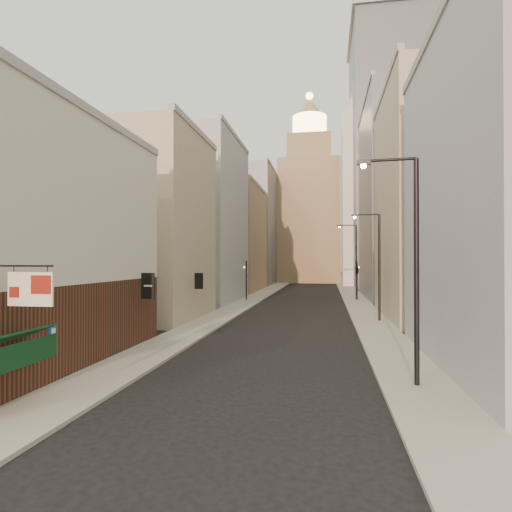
{
  "coord_description": "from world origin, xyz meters",
  "views": [
    {
      "loc": [
        2.9,
        -9.38,
        5.08
      ],
      "look_at": [
        -2.15,
        21.24,
        5.39
      ],
      "focal_mm": 30.0,
      "sensor_mm": 36.0,
      "label": 1
    }
  ],
  "objects": [
    {
      "name": "highrise",
      "position": [
        18.0,
        78.0,
        25.66
      ],
      "size": [
        21.0,
        23.0,
        51.2
      ],
      "color": "gray",
      "rests_on": "ground"
    },
    {
      "name": "streetlamp_mid",
      "position": [
        6.95,
        26.79,
        5.09
      ],
      "size": [
        2.34,
        0.39,
        8.91
      ],
      "rotation": [
        0.0,
        0.0,
        -0.08
      ],
      "color": "black",
      "rests_on": "ground"
    },
    {
      "name": "traffic_light_left",
      "position": [
        -7.01,
        43.18,
        3.58
      ],
      "size": [
        0.59,
        0.52,
        5.0
      ],
      "rotation": [
        0.0,
        0.0,
        3.44
      ],
      "color": "black",
      "rests_on": "ground"
    },
    {
      "name": "traffic_light_right",
      "position": [
        6.67,
        45.14,
        3.96
      ],
      "size": [
        0.8,
        0.8,
        5.0
      ],
      "rotation": [
        0.0,
        0.0,
        2.96
      ],
      "color": "black",
      "rests_on": "ground"
    },
    {
      "name": "left_bldg_beige",
      "position": [
        -12.0,
        26.0,
        8.0
      ],
      "size": [
        8.0,
        12.0,
        16.0
      ],
      "primitive_type": "cube",
      "color": "gray",
      "rests_on": "ground"
    },
    {
      "name": "sidewalk_left",
      "position": [
        -6.5,
        55.0,
        0.07
      ],
      "size": [
        3.0,
        140.0,
        0.15
      ],
      "primitive_type": "cube",
      "color": "gray",
      "rests_on": "ground"
    },
    {
      "name": "clock_tower",
      "position": [
        -1.0,
        92.0,
        17.63
      ],
      "size": [
        14.0,
        14.0,
        44.9
      ],
      "color": "#957656",
      "rests_on": "ground"
    },
    {
      "name": "streetlamp_near",
      "position": [
        6.2,
        8.38,
        5.25
      ],
      "size": [
        2.41,
        0.39,
        9.2
      ],
      "rotation": [
        0.0,
        0.0,
        -0.08
      ],
      "color": "black",
      "rests_on": "ground"
    },
    {
      "name": "right_bldg_beige",
      "position": [
        12.0,
        30.0,
        10.0
      ],
      "size": [
        8.0,
        16.0,
        20.0
      ],
      "primitive_type": "cube",
      "color": "gray",
      "rests_on": "ground"
    },
    {
      "name": "white_tower",
      "position": [
        10.0,
        78.0,
        18.61
      ],
      "size": [
        8.0,
        8.0,
        41.5
      ],
      "color": "silver",
      "rests_on": "ground"
    },
    {
      "name": "right_bldg_wingrid",
      "position": [
        12.0,
        50.0,
        13.0
      ],
      "size": [
        8.0,
        20.0,
        26.0
      ],
      "primitive_type": "cube",
      "color": "gray",
      "rests_on": "ground"
    },
    {
      "name": "sidewalk_right",
      "position": [
        6.5,
        55.0,
        0.07
      ],
      "size": [
        3.0,
        140.0,
        0.15
      ],
      "primitive_type": "cube",
      "color": "gray",
      "rests_on": "ground"
    },
    {
      "name": "left_bldg_tan",
      "position": [
        -12.0,
        60.0,
        8.5
      ],
      "size": [
        8.0,
        18.0,
        17.0
      ],
      "primitive_type": "cube",
      "color": "#957656",
      "rests_on": "ground"
    },
    {
      "name": "left_bldg_grey",
      "position": [
        -12.0,
        42.0,
        10.0
      ],
      "size": [
        8.0,
        16.0,
        20.0
      ],
      "primitive_type": "cube",
      "color": "#9B9AA0",
      "rests_on": "ground"
    },
    {
      "name": "ground",
      "position": [
        0.0,
        0.0,
        0.0
      ],
      "size": [
        360.0,
        360.0,
        0.0
      ],
      "primitive_type": "plane",
      "color": "black",
      "rests_on": "ground"
    },
    {
      "name": "streetlamp_far",
      "position": [
        6.39,
        46.15,
        5.49
      ],
      "size": [
        2.52,
        0.31,
        9.62
      ],
      "rotation": [
        0.0,
        0.0,
        0.04
      ],
      "color": "black",
      "rests_on": "ground"
    },
    {
      "name": "near_building_left",
      "position": [
        -10.99,
        9.0,
        6.02
      ],
      "size": [
        8.3,
        23.04,
        12.3
      ],
      "color": "#502E21",
      "rests_on": "ground"
    },
    {
      "name": "left_bldg_wingrid",
      "position": [
        -12.0,
        80.0,
        12.0
      ],
      "size": [
        8.0,
        20.0,
        24.0
      ],
      "primitive_type": "cube",
      "color": "gray",
      "rests_on": "ground"
    }
  ]
}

